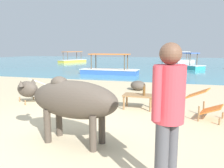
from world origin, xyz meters
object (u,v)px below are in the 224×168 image
at_px(boat_teal, 183,65).
at_px(boat_blue, 109,70).
at_px(boat_white, 178,60).
at_px(low_bench_table, 138,97).
at_px(boat_yellow, 72,60).
at_px(bottle, 144,91).
at_px(deck_chair_near, 204,102).
at_px(person_standing, 168,109).
at_px(cow, 71,100).
at_px(deck_chair_far, 34,89).

relative_size(boat_teal, boat_blue, 0.94).
distance_m(boat_white, boat_blue, 14.53).
xyz_separation_m(boat_teal, boat_blue, (-4.67, -5.87, 0.00)).
xyz_separation_m(low_bench_table, boat_yellow, (-10.85, 18.47, -0.07)).
relative_size(low_bench_table, bottle, 2.58).
height_order(deck_chair_near, person_standing, person_standing).
height_order(cow, boat_teal, boat_teal).
relative_size(bottle, boat_yellow, 0.08).
xyz_separation_m(bottle, boat_blue, (-3.22, 7.78, -0.25)).
relative_size(deck_chair_far, boat_yellow, 0.24).
bearing_deg(person_standing, boat_yellow, 148.77).
relative_size(cow, deck_chair_far, 2.13).
bearing_deg(person_standing, boat_teal, 117.93).
bearing_deg(boat_yellow, cow, 47.13).
bearing_deg(bottle, boat_white, 86.88).
height_order(deck_chair_near, boat_blue, boat_blue).
bearing_deg(deck_chair_near, boat_white, 108.19).
bearing_deg(boat_white, boat_teal, -101.27).
distance_m(cow, bottle, 2.49).
bearing_deg(bottle, boat_teal, 83.92).
distance_m(bottle, boat_white, 21.67).
relative_size(cow, boat_yellow, 0.52).
distance_m(deck_chair_near, boat_blue, 9.36).
xyz_separation_m(cow, deck_chair_near, (2.30, 1.95, -0.35)).
xyz_separation_m(deck_chair_far, boat_blue, (0.05, 7.75, -0.13)).
bearing_deg(boat_white, deck_chair_near, -102.69).
relative_size(bottle, deck_chair_near, 0.33).
bearing_deg(bottle, boat_yellow, 120.70).
distance_m(bottle, person_standing, 3.36).
height_order(deck_chair_near, deck_chair_far, same).
height_order(deck_chair_far, person_standing, person_standing).
xyz_separation_m(cow, boat_blue, (-2.31, 10.09, -0.48)).
xyz_separation_m(person_standing, boat_blue, (-3.88, 11.04, -0.70)).
relative_size(person_standing, boat_teal, 0.47).
bearing_deg(boat_white, boat_yellow, -178.98).
bearing_deg(boat_teal, boat_white, -40.99).
height_order(cow, boat_yellow, boat_yellow).
height_order(boat_white, boat_teal, same).
distance_m(cow, boat_yellow, 23.17).
height_order(boat_yellow, boat_blue, same).
relative_size(low_bench_table, deck_chair_near, 0.86).
relative_size(deck_chair_near, person_standing, 0.55).
relative_size(person_standing, boat_white, 0.42).
distance_m(person_standing, boat_white, 24.91).
xyz_separation_m(bottle, deck_chair_near, (1.39, -0.36, -0.12)).
height_order(boat_white, boat_blue, same).
bearing_deg(deck_chair_near, boat_yellow, 140.91).
height_order(person_standing, boat_white, person_standing).
bearing_deg(boat_teal, boat_yellow, 25.63).
distance_m(deck_chair_near, boat_yellow, 22.60).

